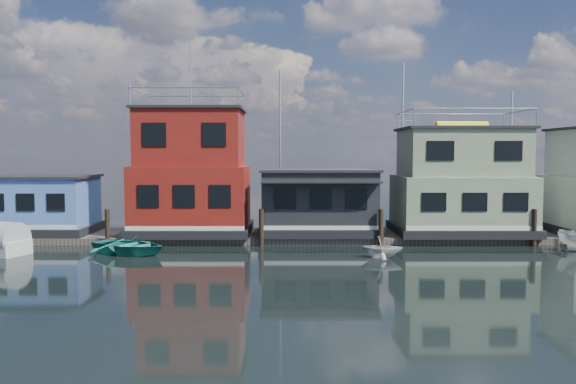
{
  "coord_description": "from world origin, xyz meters",
  "views": [
    {
      "loc": [
        -2.51,
        -23.37,
        5.51
      ],
      "look_at": [
        -2.43,
        12.0,
        3.0
      ],
      "focal_mm": 35.0,
      "sensor_mm": 36.0,
      "label": 1
    }
  ],
  "objects_px": {
    "houseboat_dark": "(318,201)",
    "dinghy_teal": "(130,245)",
    "houseboat_blue": "(42,205)",
    "dinghy_white": "(381,247)",
    "houseboat_green": "(461,183)",
    "houseboat_red": "(192,175)"
  },
  "relations": [
    {
      "from": "houseboat_dark",
      "to": "dinghy_teal",
      "type": "height_order",
      "value": "houseboat_dark"
    },
    {
      "from": "houseboat_red",
      "to": "dinghy_white",
      "type": "relative_size",
      "value": 5.43
    },
    {
      "from": "houseboat_dark",
      "to": "dinghy_white",
      "type": "xyz_separation_m",
      "value": [
        2.93,
        -6.38,
        -1.84
      ]
    },
    {
      "from": "houseboat_green",
      "to": "dinghy_teal",
      "type": "distance_m",
      "value": 20.46
    },
    {
      "from": "houseboat_green",
      "to": "dinghy_teal",
      "type": "bearing_deg",
      "value": -165.05
    },
    {
      "from": "dinghy_teal",
      "to": "dinghy_white",
      "type": "height_order",
      "value": "dinghy_white"
    },
    {
      "from": "houseboat_red",
      "to": "dinghy_teal",
      "type": "bearing_deg",
      "value": -115.98
    },
    {
      "from": "houseboat_red",
      "to": "houseboat_dark",
      "type": "xyz_separation_m",
      "value": [
        8.0,
        -0.02,
        -1.69
      ]
    },
    {
      "from": "houseboat_green",
      "to": "dinghy_white",
      "type": "xyz_separation_m",
      "value": [
        -6.07,
        -6.4,
        -2.97
      ]
    },
    {
      "from": "houseboat_blue",
      "to": "dinghy_teal",
      "type": "height_order",
      "value": "houseboat_blue"
    },
    {
      "from": "houseboat_dark",
      "to": "houseboat_green",
      "type": "height_order",
      "value": "houseboat_green"
    },
    {
      "from": "houseboat_blue",
      "to": "dinghy_white",
      "type": "xyz_separation_m",
      "value": [
        20.43,
        -6.4,
        -1.63
      ]
    },
    {
      "from": "houseboat_blue",
      "to": "houseboat_red",
      "type": "distance_m",
      "value": 9.69
    },
    {
      "from": "dinghy_teal",
      "to": "dinghy_white",
      "type": "xyz_separation_m",
      "value": [
        13.47,
        -1.18,
        0.12
      ]
    },
    {
      "from": "houseboat_red",
      "to": "dinghy_teal",
      "type": "distance_m",
      "value": 6.85
    },
    {
      "from": "houseboat_green",
      "to": "houseboat_blue",
      "type": "bearing_deg",
      "value": -180.0
    },
    {
      "from": "houseboat_blue",
      "to": "houseboat_dark",
      "type": "height_order",
      "value": "houseboat_dark"
    },
    {
      "from": "dinghy_white",
      "to": "houseboat_dark",
      "type": "bearing_deg",
      "value": 34.23
    },
    {
      "from": "dinghy_teal",
      "to": "houseboat_green",
      "type": "bearing_deg",
      "value": -50.25
    },
    {
      "from": "houseboat_blue",
      "to": "dinghy_teal",
      "type": "bearing_deg",
      "value": -36.87
    },
    {
      "from": "houseboat_green",
      "to": "dinghy_white",
      "type": "relative_size",
      "value": 3.85
    },
    {
      "from": "houseboat_red",
      "to": "houseboat_dark",
      "type": "bearing_deg",
      "value": -0.14
    }
  ]
}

